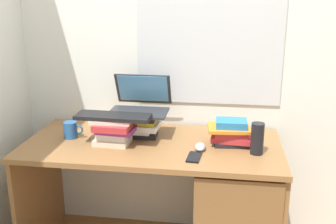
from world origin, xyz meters
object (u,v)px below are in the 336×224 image
(book_stack_side, at_px, (231,133))
(mug, at_px, (71,130))
(laptop, at_px, (140,102))
(keyboard, at_px, (113,117))
(water_bottle, at_px, (257,139))
(cell_phone, at_px, (194,157))
(book_stack_keyboard_riser, at_px, (114,130))
(desk, at_px, (216,202))
(book_stack_tall, at_px, (139,125))
(computer_mouse, at_px, (200,147))

(book_stack_side, distance_m, mug, 0.94)
(laptop, relative_size, keyboard, 0.82)
(keyboard, distance_m, water_bottle, 0.80)
(cell_phone, bearing_deg, book_stack_keyboard_riser, 168.40)
(desk, bearing_deg, book_stack_tall, 165.41)
(book_stack_tall, bearing_deg, book_stack_keyboard_riser, -127.88)
(laptop, relative_size, computer_mouse, 3.32)
(book_stack_side, bearing_deg, desk, -136.15)
(book_stack_keyboard_riser, distance_m, cell_phone, 0.49)
(computer_mouse, height_order, water_bottle, water_bottle)
(book_stack_keyboard_riser, bearing_deg, keyboard, -65.98)
(mug, distance_m, cell_phone, 0.78)
(keyboard, height_order, mug, keyboard)
(keyboard, bearing_deg, book_stack_tall, 55.06)
(laptop, bearing_deg, cell_phone, -44.84)
(laptop, distance_m, mug, 0.44)
(book_stack_keyboard_riser, bearing_deg, cell_phone, -16.12)
(book_stack_keyboard_riser, distance_m, keyboard, 0.08)
(book_stack_side, distance_m, computer_mouse, 0.20)
(water_bottle, bearing_deg, book_stack_keyboard_riser, 177.92)
(cell_phone, bearing_deg, keyboard, 168.79)
(book_stack_side, relative_size, laptop, 0.74)
(book_stack_side, distance_m, water_bottle, 0.18)
(desk, bearing_deg, keyboard, -177.13)
(desk, relative_size, book_stack_side, 5.73)
(book_stack_tall, bearing_deg, computer_mouse, -23.93)
(desk, height_order, mug, mug)
(book_stack_keyboard_riser, relative_size, computer_mouse, 2.36)
(book_stack_side, xyz_separation_m, laptop, (-0.55, 0.13, 0.12))
(book_stack_keyboard_riser, xyz_separation_m, keyboard, (0.00, -0.00, 0.08))
(desk, bearing_deg, book_stack_side, 43.85)
(book_stack_keyboard_riser, height_order, computer_mouse, book_stack_keyboard_riser)
(book_stack_keyboard_riser, bearing_deg, water_bottle, -2.08)
(book_stack_side, bearing_deg, book_stack_keyboard_riser, -172.08)
(book_stack_side, relative_size, keyboard, 0.61)
(desk, relative_size, book_stack_keyboard_riser, 5.99)
(keyboard, xyz_separation_m, mug, (-0.28, 0.07, -0.12))
(keyboard, bearing_deg, cell_phone, -13.94)
(laptop, distance_m, water_bottle, 0.74)
(water_bottle, bearing_deg, laptop, 159.97)
(computer_mouse, xyz_separation_m, mug, (-0.77, 0.08, 0.03))
(book_stack_tall, xyz_separation_m, computer_mouse, (0.38, -0.17, -0.05))
(book_stack_tall, height_order, book_stack_side, book_stack_side)
(keyboard, xyz_separation_m, water_bottle, (0.79, -0.02, -0.08))
(laptop, bearing_deg, book_stack_side, -13.31)
(desk, bearing_deg, computer_mouse, -155.06)
(laptop, distance_m, computer_mouse, 0.48)
(book_stack_side, height_order, water_bottle, water_bottle)
(book_stack_side, bearing_deg, book_stack_tall, 173.98)
(cell_phone, bearing_deg, mug, 169.62)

